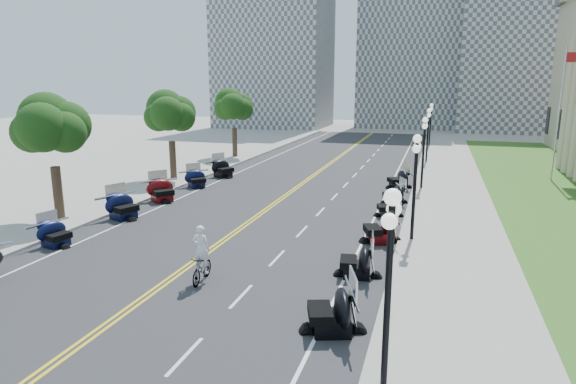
% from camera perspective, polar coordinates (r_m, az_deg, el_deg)
% --- Properties ---
extents(ground, '(160.00, 160.00, 0.00)m').
position_cam_1_polar(ground, '(22.07, -9.26, -6.88)').
color(ground, gray).
extents(road, '(16.00, 90.00, 0.01)m').
position_cam_1_polar(road, '(30.95, -1.04, -0.98)').
color(road, '#333335').
rests_on(road, ground).
extents(centerline_yellow_a, '(0.12, 90.00, 0.00)m').
position_cam_1_polar(centerline_yellow_a, '(30.99, -1.25, -0.95)').
color(centerline_yellow_a, yellow).
rests_on(centerline_yellow_a, road).
extents(centerline_yellow_b, '(0.12, 90.00, 0.00)m').
position_cam_1_polar(centerline_yellow_b, '(30.91, -0.83, -0.98)').
color(centerline_yellow_b, yellow).
rests_on(centerline_yellow_b, road).
extents(edge_line_north, '(0.12, 90.00, 0.00)m').
position_cam_1_polar(edge_line_north, '(29.63, 10.80, -1.82)').
color(edge_line_north, white).
rests_on(edge_line_north, road).
extents(edge_line_south, '(0.12, 90.00, 0.00)m').
position_cam_1_polar(edge_line_south, '(33.46, -11.50, -0.18)').
color(edge_line_south, white).
rests_on(edge_line_south, road).
extents(lane_dash_4, '(0.12, 2.00, 0.00)m').
position_cam_1_polar(lane_dash_4, '(14.29, -12.12, -18.49)').
color(lane_dash_4, white).
rests_on(lane_dash_4, road).
extents(lane_dash_5, '(0.12, 2.00, 0.00)m').
position_cam_1_polar(lane_dash_5, '(17.45, -5.58, -12.20)').
color(lane_dash_5, white).
rests_on(lane_dash_5, road).
extents(lane_dash_6, '(0.12, 2.00, 0.00)m').
position_cam_1_polar(lane_dash_6, '(20.90, -1.31, -7.82)').
color(lane_dash_6, white).
rests_on(lane_dash_6, road).
extents(lane_dash_7, '(0.12, 2.00, 0.00)m').
position_cam_1_polar(lane_dash_7, '(24.52, 1.68, -4.67)').
color(lane_dash_7, white).
rests_on(lane_dash_7, road).
extents(lane_dash_8, '(0.12, 2.00, 0.00)m').
position_cam_1_polar(lane_dash_8, '(28.24, 3.86, -2.34)').
color(lane_dash_8, white).
rests_on(lane_dash_8, road).
extents(lane_dash_9, '(0.12, 2.00, 0.00)m').
position_cam_1_polar(lane_dash_9, '(32.03, 5.53, -0.55)').
color(lane_dash_9, white).
rests_on(lane_dash_9, road).
extents(lane_dash_10, '(0.12, 2.00, 0.00)m').
position_cam_1_polar(lane_dash_10, '(35.86, 6.85, 0.85)').
color(lane_dash_10, white).
rests_on(lane_dash_10, road).
extents(lane_dash_11, '(0.12, 2.00, 0.00)m').
position_cam_1_polar(lane_dash_11, '(39.73, 7.90, 1.99)').
color(lane_dash_11, white).
rests_on(lane_dash_11, road).
extents(lane_dash_12, '(0.12, 2.00, 0.00)m').
position_cam_1_polar(lane_dash_12, '(43.62, 8.78, 2.92)').
color(lane_dash_12, white).
rests_on(lane_dash_12, road).
extents(lane_dash_13, '(0.12, 2.00, 0.00)m').
position_cam_1_polar(lane_dash_13, '(47.53, 9.51, 3.70)').
color(lane_dash_13, white).
rests_on(lane_dash_13, road).
extents(lane_dash_14, '(0.12, 2.00, 0.00)m').
position_cam_1_polar(lane_dash_14, '(51.45, 10.13, 4.36)').
color(lane_dash_14, white).
rests_on(lane_dash_14, road).
extents(lane_dash_15, '(0.12, 2.00, 0.00)m').
position_cam_1_polar(lane_dash_15, '(55.39, 10.66, 4.92)').
color(lane_dash_15, white).
rests_on(lane_dash_15, road).
extents(lane_dash_16, '(0.12, 2.00, 0.00)m').
position_cam_1_polar(lane_dash_16, '(59.33, 11.12, 5.41)').
color(lane_dash_16, white).
rests_on(lane_dash_16, road).
extents(lane_dash_17, '(0.12, 2.00, 0.00)m').
position_cam_1_polar(lane_dash_17, '(63.28, 11.53, 5.84)').
color(lane_dash_17, white).
rests_on(lane_dash_17, road).
extents(lane_dash_18, '(0.12, 2.00, 0.00)m').
position_cam_1_polar(lane_dash_18, '(67.24, 11.88, 6.22)').
color(lane_dash_18, white).
rests_on(lane_dash_18, road).
extents(lane_dash_19, '(0.12, 2.00, 0.00)m').
position_cam_1_polar(lane_dash_19, '(71.20, 12.20, 6.56)').
color(lane_dash_19, white).
rests_on(lane_dash_19, road).
extents(sidewalk_north, '(5.00, 90.00, 0.15)m').
position_cam_1_polar(sidewalk_north, '(29.47, 18.75, -2.23)').
color(sidewalk_north, '#9E9991').
rests_on(sidewalk_north, ground).
extents(sidewalk_south, '(5.00, 90.00, 0.15)m').
position_cam_1_polar(sidewalk_south, '(35.58, -17.32, 0.37)').
color(sidewalk_south, '#9E9991').
rests_on(sidewalk_south, ground).
extents(lawn, '(9.00, 60.00, 0.10)m').
position_cam_1_polar(lawn, '(38.12, 29.07, 0.08)').
color(lawn, '#356023').
rests_on(lawn, ground).
extents(distant_block_a, '(18.00, 14.00, 26.00)m').
position_cam_1_polar(distant_block_a, '(85.28, -1.63, 16.55)').
color(distant_block_a, gray).
rests_on(distant_block_a, ground).
extents(distant_block_b, '(16.00, 12.00, 30.00)m').
position_cam_1_polar(distant_block_b, '(87.05, 14.26, 17.43)').
color(distant_block_b, gray).
rests_on(distant_block_b, ground).
extents(distant_block_c, '(20.00, 14.00, 22.00)m').
position_cam_1_polar(distant_block_c, '(84.56, 26.61, 13.93)').
color(distant_block_c, gray).
rests_on(distant_block_c, ground).
extents(street_lamp_1, '(0.50, 1.20, 4.90)m').
position_cam_1_polar(street_lamp_1, '(11.60, 11.75, -11.74)').
color(street_lamp_1, black).
rests_on(street_lamp_1, sidewalk_north).
extents(street_lamp_2, '(0.50, 1.20, 4.90)m').
position_cam_1_polar(street_lamp_2, '(23.05, 14.76, 0.43)').
color(street_lamp_2, black).
rests_on(street_lamp_2, sidewalk_north).
extents(street_lamp_3, '(0.50, 1.20, 4.90)m').
position_cam_1_polar(street_lamp_3, '(34.88, 15.74, 4.45)').
color(street_lamp_3, black).
rests_on(street_lamp_3, sidewalk_north).
extents(street_lamp_4, '(0.50, 1.20, 4.90)m').
position_cam_1_polar(street_lamp_4, '(46.79, 16.22, 6.43)').
color(street_lamp_4, black).
rests_on(street_lamp_4, sidewalk_north).
extents(street_lamp_5, '(0.50, 1.20, 4.90)m').
position_cam_1_polar(street_lamp_5, '(58.74, 16.51, 7.60)').
color(street_lamp_5, black).
rests_on(street_lamp_5, sidewalk_north).
extents(flagpole, '(1.10, 0.20, 10.00)m').
position_cam_1_polar(flagpole, '(41.50, 29.41, 7.89)').
color(flagpole, silver).
rests_on(flagpole, ground).
extents(tree_2, '(4.80, 4.80, 9.20)m').
position_cam_1_polar(tree_2, '(28.41, -26.23, 6.20)').
color(tree_2, '#235619').
rests_on(tree_2, sidewalk_south).
extents(tree_3, '(4.80, 4.80, 9.20)m').
position_cam_1_polar(tree_3, '(38.00, -13.74, 8.47)').
color(tree_3, '#235619').
rests_on(tree_3, sidewalk_south).
extents(tree_4, '(4.80, 4.80, 9.20)m').
position_cam_1_polar(tree_4, '(48.67, -6.42, 9.62)').
color(tree_4, '#235619').
rests_on(tree_4, sidewalk_south).
extents(motorcycle_n_4, '(2.78, 2.78, 1.53)m').
position_cam_1_polar(motorcycle_n_4, '(14.90, 5.19, -13.55)').
color(motorcycle_n_4, black).
rests_on(motorcycle_n_4, road).
extents(motorcycle_n_5, '(2.30, 2.30, 1.41)m').
position_cam_1_polar(motorcycle_n_5, '(18.99, 8.17, -7.88)').
color(motorcycle_n_5, black).
rests_on(motorcycle_n_5, road).
extents(motorcycle_n_6, '(2.83, 2.83, 1.54)m').
position_cam_1_polar(motorcycle_n_6, '(23.08, 10.87, -4.05)').
color(motorcycle_n_6, '#590A0C').
rests_on(motorcycle_n_6, road).
extents(motorcycle_n_7, '(2.25, 2.25, 1.27)m').
position_cam_1_polar(motorcycle_n_7, '(27.66, 11.80, -1.58)').
color(motorcycle_n_7, black).
rests_on(motorcycle_n_7, road).
extents(motorcycle_n_8, '(2.49, 2.49, 1.31)m').
position_cam_1_polar(motorcycle_n_8, '(30.71, 12.46, -0.14)').
color(motorcycle_n_8, black).
rests_on(motorcycle_n_8, road).
extents(motorcycle_n_9, '(2.82, 2.82, 1.47)m').
position_cam_1_polar(motorcycle_n_9, '(35.21, 12.98, 1.60)').
color(motorcycle_n_9, black).
rests_on(motorcycle_n_9, road).
extents(motorcycle_s_5, '(2.23, 2.23, 1.29)m').
position_cam_1_polar(motorcycle_s_5, '(24.64, -25.88, -4.37)').
color(motorcycle_s_5, black).
rests_on(motorcycle_s_5, road).
extents(motorcycle_s_6, '(2.87, 2.87, 1.55)m').
position_cam_1_polar(motorcycle_s_6, '(28.11, -18.99, -1.49)').
color(motorcycle_s_6, black).
rests_on(motorcycle_s_6, road).
extents(motorcycle_s_7, '(3.12, 3.12, 1.55)m').
position_cam_1_polar(motorcycle_s_7, '(31.54, -14.75, 0.29)').
color(motorcycle_s_7, '#590A0C').
rests_on(motorcycle_s_7, road).
extents(motorcycle_s_8, '(2.77, 2.77, 1.37)m').
position_cam_1_polar(motorcycle_s_8, '(35.30, -10.82, 1.64)').
color(motorcycle_s_8, black).
rests_on(motorcycle_s_8, road).
extents(motorcycle_s_9, '(2.96, 2.96, 1.53)m').
position_cam_1_polar(motorcycle_s_9, '(38.82, -7.71, 2.87)').
color(motorcycle_s_9, black).
rests_on(motorcycle_s_9, road).
extents(bicycle, '(0.64, 1.80, 1.06)m').
position_cam_1_polar(bicycle, '(18.66, -10.17, -8.90)').
color(bicycle, '#A51414').
rests_on(bicycle, road).
extents(cyclist_rider, '(0.69, 0.45, 1.88)m').
position_cam_1_polar(cyclist_rider, '(18.17, -10.35, -4.58)').
color(cyclist_rider, silver).
rests_on(cyclist_rider, bicycle).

